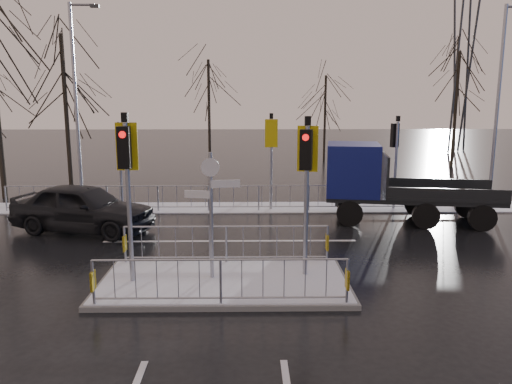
{
  "coord_description": "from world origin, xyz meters",
  "views": [
    {
      "loc": [
        0.6,
        -11.43,
        4.49
      ],
      "look_at": [
        0.81,
        2.67,
        1.8
      ],
      "focal_mm": 35.0,
      "sensor_mm": 36.0,
      "label": 1
    }
  ],
  "objects_px": {
    "flatbed_truck": "(377,180)",
    "street_lamp_right": "(500,100)",
    "car_far_lane": "(83,208)",
    "street_lamp_left": "(77,97)",
    "traffic_island": "(223,270)"
  },
  "relations": [
    {
      "from": "street_lamp_right",
      "to": "car_far_lane",
      "type": "bearing_deg",
      "value": -167.47
    },
    {
      "from": "traffic_island",
      "to": "street_lamp_right",
      "type": "relative_size",
      "value": 0.75
    },
    {
      "from": "traffic_island",
      "to": "flatbed_truck",
      "type": "height_order",
      "value": "traffic_island"
    },
    {
      "from": "traffic_island",
      "to": "car_far_lane",
      "type": "relative_size",
      "value": 1.24
    },
    {
      "from": "traffic_island",
      "to": "flatbed_truck",
      "type": "xyz_separation_m",
      "value": [
        5.29,
        6.44,
        1.11
      ]
    },
    {
      "from": "car_far_lane",
      "to": "street_lamp_left",
      "type": "relative_size",
      "value": 0.59
    },
    {
      "from": "car_far_lane",
      "to": "street_lamp_left",
      "type": "bearing_deg",
      "value": 33.49
    },
    {
      "from": "traffic_island",
      "to": "street_lamp_right",
      "type": "xyz_separation_m",
      "value": [
        10.58,
        8.49,
        4.0
      ]
    },
    {
      "from": "traffic_island",
      "to": "street_lamp_left",
      "type": "relative_size",
      "value": 0.73
    },
    {
      "from": "street_lamp_left",
      "to": "car_far_lane",
      "type": "bearing_deg",
      "value": -72.0
    },
    {
      "from": "car_far_lane",
      "to": "street_lamp_left",
      "type": "height_order",
      "value": "street_lamp_left"
    },
    {
      "from": "flatbed_truck",
      "to": "street_lamp_right",
      "type": "relative_size",
      "value": 0.8
    },
    {
      "from": "street_lamp_left",
      "to": "traffic_island",
      "type": "bearing_deg",
      "value": -55.93
    },
    {
      "from": "street_lamp_right",
      "to": "traffic_island",
      "type": "bearing_deg",
      "value": -141.27
    },
    {
      "from": "street_lamp_right",
      "to": "street_lamp_left",
      "type": "bearing_deg",
      "value": 176.63
    }
  ]
}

